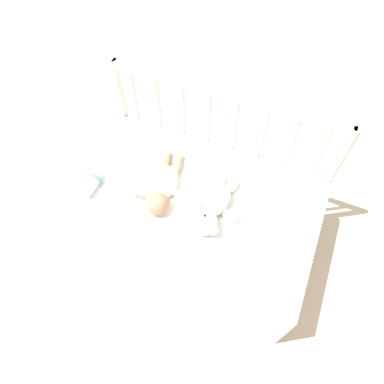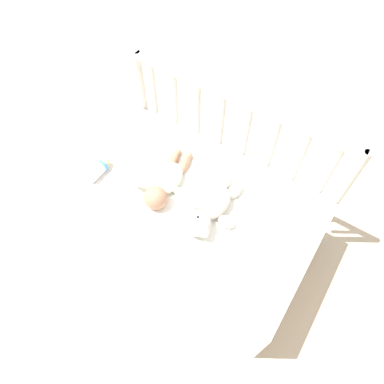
% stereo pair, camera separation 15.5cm
% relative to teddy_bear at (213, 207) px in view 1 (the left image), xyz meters
% --- Properties ---
extents(ground_plane, '(12.00, 12.00, 0.00)m').
position_rel_teddy_bear_xyz_m(ground_plane, '(-0.12, 0.02, -0.48)').
color(ground_plane, '#C6B293').
extents(crib_mattress, '(1.19, 0.72, 0.43)m').
position_rel_teddy_bear_xyz_m(crib_mattress, '(-0.12, 0.02, -0.26)').
color(crib_mattress, white).
rests_on(crib_mattress, ground_plane).
extents(crib_rail, '(1.19, 0.04, 0.78)m').
position_rel_teddy_bear_xyz_m(crib_rail, '(-0.12, 0.41, 0.07)').
color(crib_rail, beige).
rests_on(crib_rail, ground_plane).
extents(blanket, '(0.75, 0.50, 0.01)m').
position_rel_teddy_bear_xyz_m(blanket, '(-0.14, 0.05, -0.05)').
color(blanket, white).
rests_on(blanket, crib_mattress).
extents(teddy_bear, '(0.26, 0.37, 0.12)m').
position_rel_teddy_bear_xyz_m(teddy_bear, '(0.00, 0.00, 0.00)').
color(teddy_bear, silver).
rests_on(teddy_bear, crib_mattress).
extents(baby, '(0.32, 0.38, 0.11)m').
position_rel_teddy_bear_xyz_m(baby, '(-0.26, 0.02, -0.01)').
color(baby, '#EAEACC').
rests_on(baby, crib_mattress).
extents(baby_bottle, '(0.06, 0.14, 0.06)m').
position_rel_teddy_bear_xyz_m(baby_bottle, '(-0.58, -0.10, -0.02)').
color(baby_bottle, white).
rests_on(baby_bottle, crib_mattress).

